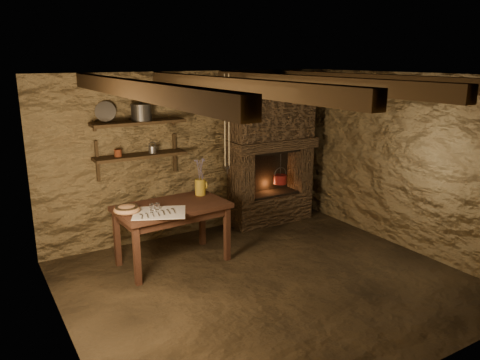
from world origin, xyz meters
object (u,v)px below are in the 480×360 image
wooden_bowl (127,210)px  stoneware_jug (200,179)px  work_table (173,232)px  iron_stockpot (141,113)px  red_pot (280,179)px

wooden_bowl → stoneware_jug: bearing=11.7°
work_table → stoneware_jug: 0.80m
work_table → iron_stockpot: size_ratio=5.30×
stoneware_jug → red_pot: bearing=-3.6°
red_pot → work_table: bearing=-163.8°
stoneware_jug → red_pot: size_ratio=0.93×
work_table → wooden_bowl: 0.71m
stoneware_jug → wooden_bowl: 1.13m
work_table → wooden_bowl: size_ratio=4.49×
wooden_bowl → iron_stockpot: size_ratio=1.18×
wooden_bowl → red_pot: bearing=13.2°
work_table → iron_stockpot: bearing=92.3°
work_table → iron_stockpot: (-0.07, 0.74, 1.45)m
stoneware_jug → wooden_bowl: size_ratio=1.58×
stoneware_jug → iron_stockpot: 1.17m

